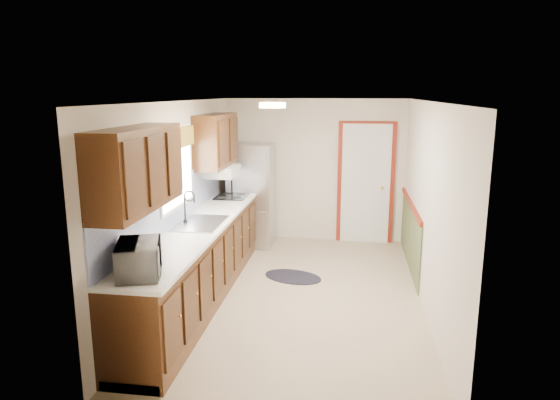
% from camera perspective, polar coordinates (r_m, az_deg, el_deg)
% --- Properties ---
extents(room_shell, '(3.20, 5.20, 2.52)m').
position_cam_1_polar(room_shell, '(6.03, 2.28, -0.27)').
color(room_shell, tan).
rests_on(room_shell, ground).
extents(kitchen_run, '(0.63, 4.00, 2.20)m').
position_cam_1_polar(kitchen_run, '(6.10, -9.69, -4.08)').
color(kitchen_run, '#3C1F0D').
rests_on(kitchen_run, ground).
extents(back_wall_trim, '(1.12, 2.30, 2.08)m').
position_cam_1_polar(back_wall_trim, '(8.24, 10.76, 0.71)').
color(back_wall_trim, maroon).
rests_on(back_wall_trim, ground).
extents(ceiling_fixture, '(0.30, 0.30, 0.06)m').
position_cam_1_polar(ceiling_fixture, '(5.73, -0.87, 10.78)').
color(ceiling_fixture, '#FFD88C').
rests_on(ceiling_fixture, room_shell).
extents(microwave, '(0.46, 0.60, 0.36)m').
position_cam_1_polar(microwave, '(4.52, -15.83, -6.10)').
color(microwave, white).
rests_on(microwave, kitchen_run).
extents(refrigerator, '(0.72, 0.72, 1.69)m').
position_cam_1_polar(refrigerator, '(8.24, -3.32, 0.60)').
color(refrigerator, '#B7B7BC').
rests_on(refrigerator, ground).
extents(rug, '(0.94, 0.76, 0.01)m').
position_cam_1_polar(rug, '(6.97, 1.48, -8.76)').
color(rug, black).
rests_on(rug, ground).
extents(cooktop, '(0.46, 0.55, 0.02)m').
position_cam_1_polar(cooktop, '(7.63, -5.55, 0.43)').
color(cooktop, black).
rests_on(cooktop, kitchen_run).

